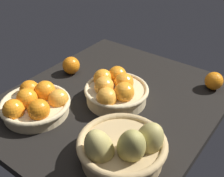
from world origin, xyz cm
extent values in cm
cube|color=black|center=(0.00, 0.00, 1.50)|extent=(84.00, 72.00, 3.00)
cylinder|color=#D3BC8C|center=(21.27, -16.42, 5.01)|extent=(22.28, 22.28, 4.01)
torus|color=#D3BC8C|center=(21.27, -16.42, 7.01)|extent=(23.97, 23.97, 1.69)
sphere|color=orange|center=(16.09, -16.69, 9.20)|extent=(7.11, 7.11, 7.11)
sphere|color=orange|center=(28.85, -17.69, 8.31)|extent=(7.11, 7.11, 7.11)
sphere|color=orange|center=(24.38, -10.63, 8.83)|extent=(7.11, 7.11, 7.11)
sphere|color=#F49E33|center=(15.74, -10.82, 7.90)|extent=(7.11, 7.11, 7.11)
sphere|color=orange|center=(18.64, -21.97, 8.69)|extent=(7.11, 7.11, 7.11)
sphere|color=orange|center=(23.20, -17.77, 9.45)|extent=(7.11, 7.11, 7.11)
cylinder|color=#D3BC8C|center=(-0.84, 1.69, 5.56)|extent=(21.72, 21.72, 5.12)
torus|color=#D3BC8C|center=(-0.84, 1.69, 8.12)|extent=(23.21, 23.21, 1.49)
sphere|color=orange|center=(-3.22, 3.19, 10.23)|extent=(7.05, 7.05, 7.05)
sphere|color=orange|center=(-6.26, -1.90, 9.95)|extent=(7.05, 7.05, 7.05)
sphere|color=orange|center=(-1.59, -5.07, 9.72)|extent=(7.05, 7.05, 7.05)
sphere|color=orange|center=(1.60, 6.65, 10.19)|extent=(7.05, 7.05, 7.05)
sphere|color=#F49E33|center=(2.46, -1.31, 9.89)|extent=(7.05, 7.05, 7.05)
sphere|color=#F49E33|center=(6.66, 3.02, 9.26)|extent=(7.05, 7.05, 7.05)
cylinder|color=tan|center=(20.84, 19.26, 5.96)|extent=(23.14, 23.14, 5.91)
torus|color=tan|center=(20.84, 19.26, 8.91)|extent=(25.32, 25.32, 2.17)
ellipsoid|color=#9E934C|center=(22.67, 23.34, 11.34)|extent=(14.21, 13.89, 16.02)
ellipsoid|color=tan|center=(16.98, 25.35, 10.48)|extent=(9.07, 11.38, 13.53)
ellipsoid|color=tan|center=(27.35, 16.58, 10.36)|extent=(13.04, 11.82, 14.74)
sphere|color=orange|center=(-5.76, -25.36, 6.65)|extent=(7.31, 7.31, 7.31)
sphere|color=orange|center=(-29.79, 27.03, 6.48)|extent=(6.97, 6.97, 6.97)
camera|label=1|loc=(68.03, 50.85, 64.79)|focal=45.71mm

